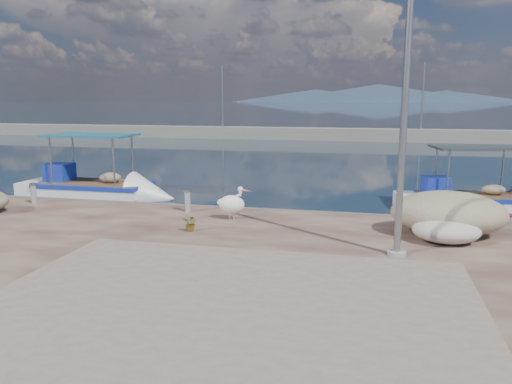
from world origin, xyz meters
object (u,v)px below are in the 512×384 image
object	(u,v)px
pelican	(232,204)
bollard_near	(188,200)
boat_left	(93,191)
lamp_post	(404,114)
boat_right	(472,204)

from	to	relation	value
pelican	bollard_near	xyz separation A→B (m)	(-1.71, 0.70, -0.09)
boat_left	bollard_near	size ratio (longest dim) A/B	8.77
pelican	boat_left	bearing A→B (deg)	153.68
boat_left	pelican	distance (m)	8.74
lamp_post	pelican	bearing A→B (deg)	152.20
pelican	boat_right	bearing A→B (deg)	40.16
lamp_post	bollard_near	size ratio (longest dim) A/B	9.48
boat_right	pelican	size ratio (longest dim) A/B	5.61
boat_right	lamp_post	xyz separation A→B (m)	(-3.11, -8.03, 3.58)
pelican	bollard_near	distance (m)	1.85
boat_left	pelican	xyz separation A→B (m)	(7.45, -4.52, 0.74)
pelican	bollard_near	world-z (taller)	pelican
boat_left	boat_right	distance (m)	15.33
lamp_post	bollard_near	bearing A→B (deg)	153.59
boat_left	bollard_near	bearing A→B (deg)	-33.68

